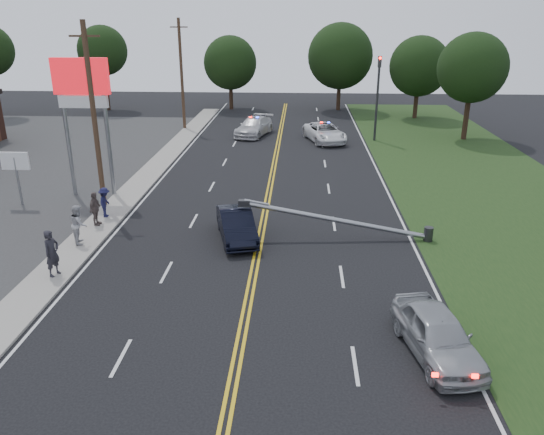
# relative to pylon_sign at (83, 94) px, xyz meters

# --- Properties ---
(ground) EXTENTS (120.00, 120.00, 0.00)m
(ground) POSITION_rel_pylon_sign_xyz_m (10.50, -14.00, -6.00)
(ground) COLOR black
(ground) RESTS_ON ground
(sidewalk) EXTENTS (1.80, 70.00, 0.12)m
(sidewalk) POSITION_rel_pylon_sign_xyz_m (2.10, -4.00, -5.94)
(sidewalk) COLOR gray
(sidewalk) RESTS_ON ground
(grass_verge) EXTENTS (12.00, 80.00, 0.01)m
(grass_verge) POSITION_rel_pylon_sign_xyz_m (24.00, -4.00, -5.99)
(grass_verge) COLOR #1C3414
(grass_verge) RESTS_ON ground
(centerline_yellow) EXTENTS (0.36, 80.00, 0.00)m
(centerline_yellow) POSITION_rel_pylon_sign_xyz_m (10.50, -4.00, -5.99)
(centerline_yellow) COLOR gold
(centerline_yellow) RESTS_ON ground
(pylon_sign) EXTENTS (3.20, 0.35, 8.00)m
(pylon_sign) POSITION_rel_pylon_sign_xyz_m (0.00, 0.00, 0.00)
(pylon_sign) COLOR gray
(pylon_sign) RESTS_ON ground
(small_sign) EXTENTS (1.60, 0.14, 3.10)m
(small_sign) POSITION_rel_pylon_sign_xyz_m (-3.50, -2.00, -3.66)
(small_sign) COLOR gray
(small_sign) RESTS_ON ground
(traffic_signal) EXTENTS (0.28, 0.41, 7.05)m
(traffic_signal) POSITION_rel_pylon_sign_xyz_m (18.80, 16.00, -1.79)
(traffic_signal) COLOR #2D2D30
(traffic_signal) RESTS_ON ground
(fallen_streetlight) EXTENTS (9.36, 0.44, 1.91)m
(fallen_streetlight) POSITION_rel_pylon_sign_xyz_m (14.69, -6.00, -5.08)
(fallen_streetlight) COLOR #2D2D30
(fallen_streetlight) RESTS_ON ground
(utility_pole_mid) EXTENTS (1.60, 0.28, 10.00)m
(utility_pole_mid) POSITION_rel_pylon_sign_xyz_m (1.30, -2.00, -0.91)
(utility_pole_mid) COLOR #382619
(utility_pole_mid) RESTS_ON ground
(utility_pole_far) EXTENTS (1.60, 0.28, 10.00)m
(utility_pole_far) POSITION_rel_pylon_sign_xyz_m (1.30, 20.00, -0.91)
(utility_pole_far) COLOR #382619
(utility_pole_far) RESTS_ON ground
(tree_5) EXTENTS (5.43, 5.43, 9.25)m
(tree_5) POSITION_rel_pylon_sign_xyz_m (-9.73, 30.44, 0.52)
(tree_5) COLOR black
(tree_5) RESTS_ON ground
(tree_6) EXTENTS (5.95, 5.95, 8.16)m
(tree_6) POSITION_rel_pylon_sign_xyz_m (4.31, 31.73, -0.82)
(tree_6) COLOR black
(tree_6) RESTS_ON ground
(tree_7) EXTENTS (7.19, 7.19, 9.54)m
(tree_7) POSITION_rel_pylon_sign_xyz_m (16.64, 31.81, -0.06)
(tree_7) COLOR black
(tree_7) RESTS_ON ground
(tree_8) EXTENTS (6.09, 6.09, 8.34)m
(tree_8) POSITION_rel_pylon_sign_xyz_m (24.43, 27.17, -0.71)
(tree_8) COLOR black
(tree_8) RESTS_ON ground
(tree_9) EXTENTS (5.80, 5.80, 8.97)m
(tree_9) POSITION_rel_pylon_sign_xyz_m (26.70, 16.97, 0.06)
(tree_9) COLOR black
(tree_9) RESTS_ON ground
(crashed_sedan) EXTENTS (2.60, 4.64, 1.45)m
(crashed_sedan) POSITION_rel_pylon_sign_xyz_m (9.37, -6.24, -5.27)
(crashed_sedan) COLOR black
(crashed_sedan) RESTS_ON ground
(waiting_sedan) EXTENTS (2.60, 4.66, 1.50)m
(waiting_sedan) POSITION_rel_pylon_sign_xyz_m (16.80, -15.26, -5.25)
(waiting_sedan) COLOR #9EA2A6
(waiting_sedan) RESTS_ON ground
(emergency_a) EXTENTS (4.03, 6.09, 1.55)m
(emergency_a) POSITION_rel_pylon_sign_xyz_m (14.45, 15.38, -5.22)
(emergency_a) COLOR white
(emergency_a) RESTS_ON ground
(emergency_b) EXTENTS (3.62, 5.90, 1.60)m
(emergency_b) POSITION_rel_pylon_sign_xyz_m (8.18, 17.52, -5.20)
(emergency_b) COLOR silver
(emergency_b) RESTS_ON ground
(bystander_a) EXTENTS (0.68, 0.84, 1.98)m
(bystander_a) POSITION_rel_pylon_sign_xyz_m (2.32, -10.70, -4.89)
(bystander_a) COLOR #232229
(bystander_a) RESTS_ON sidewalk
(bystander_b) EXTENTS (0.96, 1.09, 1.87)m
(bystander_b) POSITION_rel_pylon_sign_xyz_m (2.09, -7.36, -4.94)
(bystander_b) COLOR #A2A2A6
(bystander_b) RESTS_ON sidewalk
(bystander_c) EXTENTS (0.68, 1.08, 1.60)m
(bystander_c) POSITION_rel_pylon_sign_xyz_m (2.09, -3.90, -5.07)
(bystander_c) COLOR #17173B
(bystander_c) RESTS_ON sidewalk
(bystander_d) EXTENTS (0.51, 1.06, 1.75)m
(bystander_d) POSITION_rel_pylon_sign_xyz_m (2.02, -5.11, -5.00)
(bystander_d) COLOR #594B47
(bystander_d) RESTS_ON sidewalk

